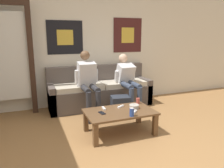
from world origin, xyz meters
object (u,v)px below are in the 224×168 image
at_px(game_controller_near_right, 121,106).
at_px(cell_phone, 102,113).
at_px(backpack, 120,107).
at_px(person_seated_adult, 88,80).
at_px(person_seated_teen, 128,79).
at_px(drink_can_blue, 132,112).
at_px(pillar_candle, 138,101).
at_px(game_controller_near_left, 104,108).
at_px(coffee_table, 120,115).
at_px(ceramic_bowl, 134,106).
at_px(couch, 101,92).
at_px(game_controller_far_center, 135,112).

distance_m(game_controller_near_right, cell_phone, 0.41).
bearing_deg(backpack, person_seated_adult, 145.13).
relative_size(backpack, cell_phone, 2.68).
bearing_deg(person_seated_teen, drink_can_blue, -112.87).
distance_m(backpack, pillar_candle, 0.52).
bearing_deg(pillar_candle, person_seated_teen, 77.08).
relative_size(pillar_candle, game_controller_near_left, 0.75).
distance_m(game_controller_near_left, cell_phone, 0.20).
relative_size(coffee_table, ceramic_bowl, 6.71).
bearing_deg(coffee_table, drink_can_blue, -74.79).
xyz_separation_m(backpack, cell_phone, (-0.60, -0.67, 0.19)).
xyz_separation_m(couch, pillar_candle, (0.29, -1.16, 0.11)).
bearing_deg(game_controller_near_left, game_controller_near_right, -3.86).
distance_m(person_seated_adult, backpack, 0.80).
bearing_deg(game_controller_far_center, ceramic_bowl, 65.23).
height_order(couch, drink_can_blue, couch).
bearing_deg(game_controller_near_right, person_seated_teen, 58.50).
relative_size(person_seated_teen, cell_phone, 7.76).
xyz_separation_m(ceramic_bowl, drink_can_blue, (-0.19, -0.30, 0.03)).
xyz_separation_m(backpack, pillar_candle, (0.14, -0.44, 0.23)).
bearing_deg(person_seated_adult, person_seated_teen, 0.23).
xyz_separation_m(game_controller_near_left, game_controller_far_center, (0.39, -0.33, 0.00)).
distance_m(coffee_table, backpack, 0.75).
distance_m(game_controller_far_center, cell_phone, 0.50).
xyz_separation_m(person_seated_adult, pillar_candle, (0.66, -0.80, -0.25)).
bearing_deg(person_seated_teen, game_controller_near_left, -133.93).
relative_size(person_seated_teen, drink_can_blue, 9.15).
distance_m(couch, person_seated_adult, 0.63).
bearing_deg(cell_phone, couch, 72.50).
relative_size(drink_can_blue, game_controller_near_left, 0.85).
bearing_deg(game_controller_far_center, person_seated_teen, 69.54).
xyz_separation_m(game_controller_near_left, cell_phone, (-0.09, -0.18, -0.01)).
relative_size(backpack, ceramic_bowl, 2.44).
xyz_separation_m(game_controller_far_center, cell_phone, (-0.48, 0.15, -0.01)).
height_order(person_seated_adult, ceramic_bowl, person_seated_adult).
height_order(person_seated_teen, cell_phone, person_seated_teen).
xyz_separation_m(coffee_table, game_controller_near_left, (-0.20, 0.18, 0.07)).
relative_size(person_seated_teen, ceramic_bowl, 7.09).
distance_m(couch, game_controller_far_center, 1.55).
relative_size(backpack, game_controller_far_center, 3.10).
xyz_separation_m(couch, cell_phone, (-0.44, -1.39, 0.07)).
distance_m(couch, backpack, 0.75).
height_order(couch, game_controller_near_left, couch).
bearing_deg(coffee_table, game_controller_near_left, 138.79).
height_order(person_seated_adult, backpack, person_seated_adult).
distance_m(drink_can_blue, game_controller_near_left, 0.53).
xyz_separation_m(pillar_candle, drink_can_blue, (-0.37, -0.50, 0.01)).
height_order(game_controller_near_left, game_controller_near_right, same).
xyz_separation_m(game_controller_near_left, game_controller_near_right, (0.29, -0.02, 0.00)).
bearing_deg(game_controller_near_right, game_controller_far_center, -72.84).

